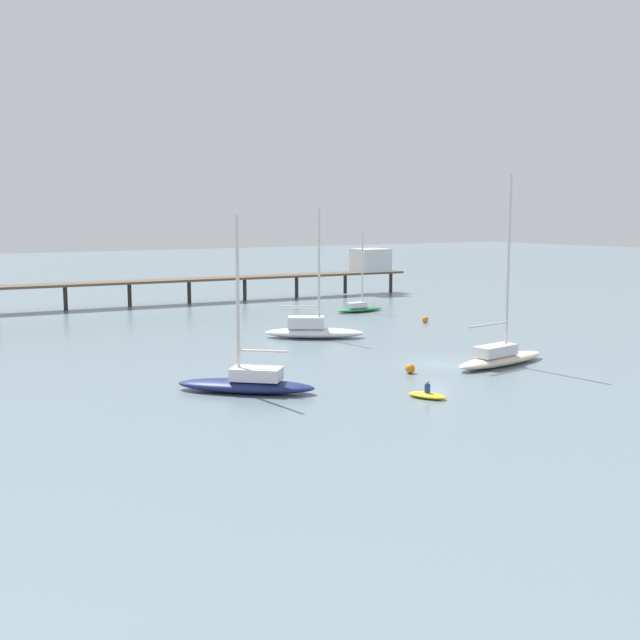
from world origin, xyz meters
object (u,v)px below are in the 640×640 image
Objects in this scene: sailboat_navy at (248,382)px; mooring_buoy_far at (410,369)px; dinghy_yellow at (427,395)px; pier at (279,271)px; sailboat_cream at (500,355)px; sailboat_white at (312,329)px; mooring_buoy_mid at (425,319)px; sailboat_green at (359,307)px.

sailboat_navy is 15.95× the size of mooring_buoy_far.
dinghy_yellow is at bearing -40.07° from sailboat_navy.
sailboat_navy is at bearing 176.54° from mooring_buoy_far.
pier is 4.43× the size of sailboat_cream.
sailboat_cream is 13.09m from dinghy_yellow.
sailboat_white is at bearing 81.70° from mooring_buoy_far.
sailboat_white is 23.32m from sailboat_navy.
dinghy_yellow is 3.94× the size of mooring_buoy_far.
sailboat_cream is at bearing -5.49° from sailboat_navy.
mooring_buoy_far is at bearing -98.30° from sailboat_white.
dinghy_yellow is 35.39m from mooring_buoy_mid.
mooring_buoy_mid is at bearing 64.28° from sailboat_cream.
sailboat_cream is (5.23, -19.36, 0.02)m from sailboat_white.
sailboat_white is (-14.37, -32.40, -3.06)m from pier.
pier is at bearing 66.08° from sailboat_white.
mooring_buoy_far is at bearing -131.70° from mooring_buoy_mid.
mooring_buoy_mid is (1.40, -29.88, -3.53)m from pier.
sailboat_cream reaches higher than dinghy_yellow.
sailboat_green is 0.85× the size of sailboat_navy.
mooring_buoy_far is (-17.01, -50.54, -3.52)m from pier.
pier is at bearing 92.56° from sailboat_green.
dinghy_yellow is (-20.99, -57.29, -3.67)m from pier.
sailboat_white is 25.76m from dinghy_yellow.
pier reaches higher than mooring_buoy_mid.
sailboat_green is (0.82, -18.26, -3.26)m from pier.
sailboat_white is 16.75× the size of mooring_buoy_far.
sailboat_white is 20.75m from sailboat_green.
sailboat_green reaches higher than pier.
dinghy_yellow is (-21.80, -39.03, -0.41)m from sailboat_green.
pier is 53.44m from mooring_buoy_far.
sailboat_green is at bearing -87.44° from pier.
sailboat_white reaches higher than sailboat_navy.
mooring_buoy_mid is (15.76, 2.52, -0.46)m from sailboat_white.
pier is at bearing 79.98° from sailboat_cream.
mooring_buoy_mid is (22.38, 27.41, 0.14)m from dinghy_yellow.
mooring_buoy_mid is (31.34, 19.88, -0.36)m from sailboat_navy.
sailboat_navy is 37.12m from mooring_buoy_mid.
sailboat_navy is at bearing -121.04° from pier.
sailboat_cream reaches higher than mooring_buoy_far.
pier reaches higher than mooring_buoy_far.
sailboat_navy is (-20.80, 2.00, -0.12)m from sailboat_cream.
sailboat_navy reaches higher than dinghy_yellow.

